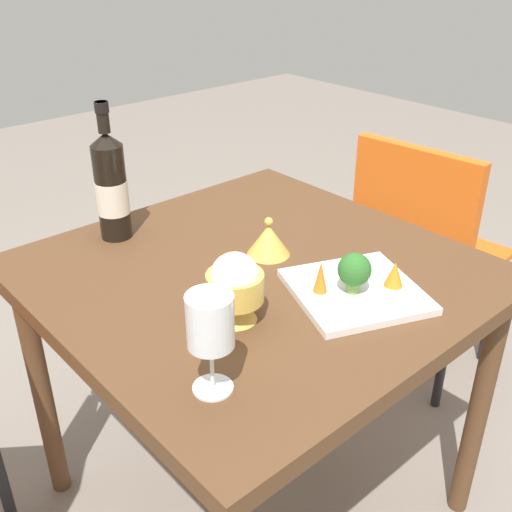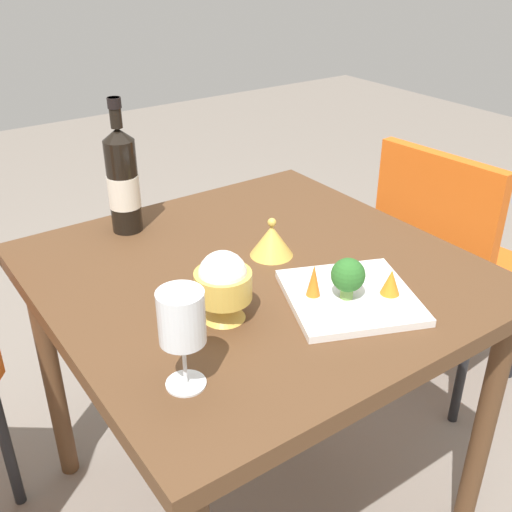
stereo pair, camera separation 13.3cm
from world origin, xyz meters
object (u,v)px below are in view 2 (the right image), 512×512
chair_near_window (444,250)px  broccoli_floret (348,276)px  carrot_garnish_right (391,282)px  rice_bowl_lid (272,240)px  carrot_garnish_left (314,280)px  serving_plate (350,297)px  wine_bottle (123,181)px  wine_glass (182,320)px  rice_bowl (223,285)px

chair_near_window → broccoli_floret: (-0.68, -0.28, 0.27)m
chair_near_window → carrot_garnish_right: chair_near_window is taller
chair_near_window → carrot_garnish_right: (-0.60, -0.32, 0.24)m
chair_near_window → rice_bowl_lid: 0.72m
rice_bowl_lid → carrot_garnish_left: (-0.05, -0.21, 0.01)m
serving_plate → rice_bowl_lid: bearing=93.4°
chair_near_window → carrot_garnish_left: 0.80m
wine_bottle → broccoli_floret: bearing=-69.5°
chair_near_window → wine_glass: size_ratio=4.75×
broccoli_floret → wine_bottle: bearing=110.5°
chair_near_window → broccoli_floret: size_ratio=9.91×
chair_near_window → carrot_garnish_left: chair_near_window is taller
wine_glass → rice_bowl_lid: size_ratio=1.79×
chair_near_window → wine_glass: 1.15m
chair_near_window → carrot_garnish_left: bearing=-77.2°
wine_bottle → rice_bowl_lid: size_ratio=3.31×
chair_near_window → wine_bottle: 1.00m
carrot_garnish_left → broccoli_floret: bearing=-43.4°
rice_bowl → serving_plate: (0.24, -0.10, -0.07)m
wine_bottle → carrot_garnish_right: (0.29, -0.61, -0.09)m
wine_bottle → carrot_garnish_left: wine_bottle is taller
wine_glass → broccoli_floret: (0.38, 0.03, -0.06)m
wine_bottle → wine_glass: size_ratio=1.85×
rice_bowl → carrot_garnish_left: 0.19m
carrot_garnish_right → rice_bowl_lid: bearing=105.2°
chair_near_window → wine_bottle: (-0.89, 0.29, 0.33)m
wine_glass → carrot_garnish_right: (0.46, -0.01, -0.09)m
chair_near_window → serving_plate: chair_near_window is taller
broccoli_floret → carrot_garnish_left: broccoli_floret is taller
wine_bottle → carrot_garnish_left: size_ratio=4.86×
rice_bowl → carrot_garnish_left: bearing=-17.3°
wine_bottle → carrot_garnish_right: wine_bottle is taller
wine_bottle → chair_near_window: bearing=-18.1°
rice_bowl_lid → serving_plate: size_ratio=0.31×
rice_bowl → chair_near_window: bearing=11.2°
rice_bowl → rice_bowl_lid: (0.23, 0.15, -0.04)m
rice_bowl → rice_bowl_lid: rice_bowl is taller
rice_bowl_lid → broccoli_floret: broccoli_floret is taller
wine_glass → broccoli_floret: 0.39m
chair_near_window → rice_bowl: bearing=-83.8°
broccoli_floret → wine_glass: bearing=-175.6°
chair_near_window → serving_plate: (-0.66, -0.27, 0.21)m
carrot_garnish_left → rice_bowl: bearing=162.7°
rice_bowl → broccoli_floret: size_ratio=1.65×
wine_glass → carrot_garnish_left: wine_glass is taller
chair_near_window → carrot_garnish_right: size_ratio=15.72×
chair_near_window → rice_bowl: size_ratio=6.00×
wine_bottle → serving_plate: 0.62m
chair_near_window → carrot_garnish_right: bearing=-66.9°
wine_glass → serving_plate: size_ratio=0.55×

